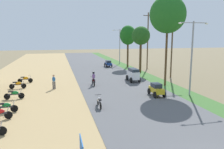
% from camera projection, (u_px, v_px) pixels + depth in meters
% --- Properties ---
extents(parked_motorbike_third, '(1.80, 0.54, 0.94)m').
position_uv_depth(parked_motorbike_third, '(6.00, 106.00, 17.27)').
color(parked_motorbike_third, black).
rests_on(parked_motorbike_third, dirt_shoulder).
extents(parked_motorbike_fourth, '(1.80, 0.54, 0.94)m').
position_uv_depth(parked_motorbike_fourth, '(14.00, 94.00, 21.01)').
color(parked_motorbike_fourth, black).
rests_on(parked_motorbike_fourth, dirt_shoulder).
extents(parked_motorbike_fifth, '(1.80, 0.54, 0.94)m').
position_uv_depth(parked_motorbike_fifth, '(18.00, 84.00, 25.16)').
color(parked_motorbike_fifth, black).
rests_on(parked_motorbike_fifth, dirt_shoulder).
extents(parked_motorbike_sixth, '(1.80, 0.54, 0.94)m').
position_uv_depth(parked_motorbike_sixth, '(25.00, 79.00, 28.25)').
color(parked_motorbike_sixth, black).
rests_on(parked_motorbike_sixth, dirt_shoulder).
extents(pedestrian_on_shoulder, '(0.37, 0.25, 1.62)m').
position_uv_depth(pedestrian_on_shoulder, '(54.00, 81.00, 24.85)').
color(pedestrian_on_shoulder, '#33333D').
rests_on(pedestrian_on_shoulder, dirt_shoulder).
extents(median_tree_nearest, '(4.06, 4.06, 10.25)m').
position_uv_depth(median_tree_nearest, '(168.00, 15.00, 25.50)').
color(median_tree_nearest, '#4C351E').
rests_on(median_tree_nearest, median_strip).
extents(median_tree_second, '(2.84, 2.84, 7.22)m').
position_uv_depth(median_tree_second, '(141.00, 36.00, 35.34)').
color(median_tree_second, '#4C351E').
rests_on(median_tree_second, median_strip).
extents(median_tree_third, '(2.94, 2.94, 7.62)m').
position_uv_depth(median_tree_third, '(128.00, 35.00, 41.32)').
color(median_tree_third, '#4C351E').
rests_on(median_tree_third, median_strip).
extents(streetlamp_near, '(3.16, 0.20, 7.16)m').
position_uv_depth(streetlamp_near, '(192.00, 53.00, 21.85)').
color(streetlamp_near, gray).
rests_on(streetlamp_near, median_strip).
extents(streetlamp_mid, '(3.16, 0.20, 7.08)m').
position_uv_depth(streetlamp_mid, '(120.00, 44.00, 46.84)').
color(streetlamp_mid, gray).
rests_on(streetlamp_mid, median_strip).
extents(utility_pole_near, '(1.80, 0.20, 9.90)m').
position_uv_depth(utility_pole_near, '(172.00, 41.00, 31.17)').
color(utility_pole_near, brown).
rests_on(utility_pole_near, ground).
extents(utility_pole_far, '(1.80, 0.20, 9.73)m').
position_uv_depth(utility_pole_far, '(148.00, 40.00, 39.41)').
color(utility_pole_far, brown).
rests_on(utility_pole_far, ground).
extents(car_hatchback_yellow, '(1.04, 2.00, 1.23)m').
position_uv_depth(car_hatchback_yellow, '(156.00, 89.00, 22.05)').
color(car_hatchback_yellow, gold).
rests_on(car_hatchback_yellow, road_strip).
extents(car_van_white, '(1.19, 2.41, 1.67)m').
position_uv_depth(car_van_white, '(133.00, 74.00, 28.92)').
color(car_van_white, silver).
rests_on(car_van_white, road_strip).
extents(car_sedan_blue, '(1.10, 2.26, 1.19)m').
position_uv_depth(car_sedan_blue, '(108.00, 63.00, 42.55)').
color(car_sedan_blue, navy).
rests_on(car_sedan_blue, road_strip).
extents(motorbike_ahead_second, '(0.54, 1.80, 0.94)m').
position_uv_depth(motorbike_ahead_second, '(99.00, 101.00, 18.59)').
color(motorbike_ahead_second, black).
rests_on(motorbike_ahead_second, road_strip).
extents(motorbike_ahead_third, '(0.54, 1.80, 1.66)m').
position_uv_depth(motorbike_ahead_third, '(93.00, 79.00, 26.66)').
color(motorbike_ahead_third, black).
rests_on(motorbike_ahead_third, road_strip).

